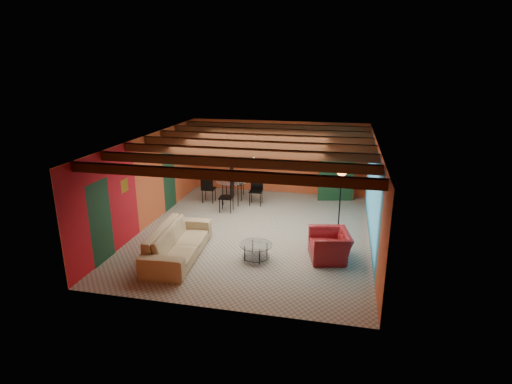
% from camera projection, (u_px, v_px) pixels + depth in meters
% --- Properties ---
extents(room, '(6.52, 8.01, 2.71)m').
position_uv_depth(room, '(255.00, 151.00, 11.28)').
color(room, gray).
rests_on(room, ground).
extents(sofa, '(1.23, 2.75, 0.78)m').
position_uv_depth(sofa, '(178.00, 242.00, 10.22)').
color(sofa, tan).
rests_on(sofa, ground).
extents(armchair, '(1.17, 1.27, 0.71)m').
position_uv_depth(armchair, '(330.00, 245.00, 10.14)').
color(armchair, maroon).
rests_on(armchair, ground).
extents(coffee_table, '(1.00, 1.00, 0.42)m').
position_uv_depth(coffee_table, '(256.00, 252.00, 10.12)').
color(coffee_table, silver).
rests_on(coffee_table, ground).
extents(dining_table, '(2.26, 2.26, 1.13)m').
position_uv_depth(dining_table, '(232.00, 188.00, 14.14)').
color(dining_table, silver).
rests_on(dining_table, ground).
extents(armoire, '(1.30, 0.84, 2.11)m').
position_uv_depth(armoire, '(337.00, 170.00, 14.56)').
color(armoire, brown).
rests_on(armoire, ground).
extents(floor_lamp, '(0.49, 0.49, 2.00)m').
position_uv_depth(floor_lamp, '(340.00, 205.00, 11.05)').
color(floor_lamp, black).
rests_on(floor_lamp, ground).
extents(ceiling_fan, '(1.50, 1.50, 0.44)m').
position_uv_depth(ceiling_fan, '(254.00, 152.00, 11.17)').
color(ceiling_fan, '#472614').
rests_on(ceiling_fan, ceiling).
extents(painting, '(1.05, 0.03, 0.65)m').
position_uv_depth(painting, '(254.00, 148.00, 15.26)').
color(painting, black).
rests_on(painting, wall_back).
extents(potted_plant, '(0.56, 0.52, 0.51)m').
position_uv_depth(potted_plant, '(339.00, 133.00, 14.17)').
color(potted_plant, '#26661E').
rests_on(potted_plant, armoire).
extents(vase, '(0.22, 0.22, 0.17)m').
position_uv_depth(vase, '(232.00, 170.00, 13.94)').
color(vase, orange).
rests_on(vase, dining_table).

